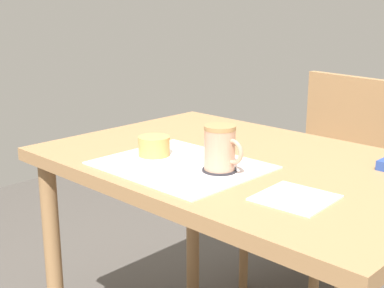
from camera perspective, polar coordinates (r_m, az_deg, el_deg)
The scene contains 9 objects.
dining_table at distance 1.45m, azimuth 5.34°, elevation -5.01°, with size 1.06×0.72×0.72m.
wooden_chair at distance 2.13m, azimuth 13.96°, elevation -3.33°, with size 0.48×0.48×0.85m.
placemat at distance 1.36m, azimuth -1.18°, elevation -2.28°, with size 0.39×0.33×0.00m, color silver.
pastry_plate at distance 1.40m, azimuth -4.05°, elevation -1.44°, with size 0.15×0.15×0.01m, color white.
pastry at distance 1.39m, azimuth -4.07°, elevation -0.22°, with size 0.08×0.08×0.05m, color tan.
coffee_coaster at distance 1.31m, azimuth 2.94°, elevation -2.78°, with size 0.09×0.09×0.01m, color #232328.
coffee_mug at distance 1.29m, azimuth 3.06°, elevation -0.39°, with size 0.11×0.08×0.11m.
teaspoon at distance 1.30m, azimuth -6.01°, elevation -2.81°, with size 0.01×0.01×0.13m, color silver.
paper_napkin at distance 1.16m, azimuth 10.96°, elevation -5.67°, with size 0.15×0.15×0.00m, color silver.
Camera 1 is at (0.85, -1.07, 1.13)m, focal length 50.00 mm.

